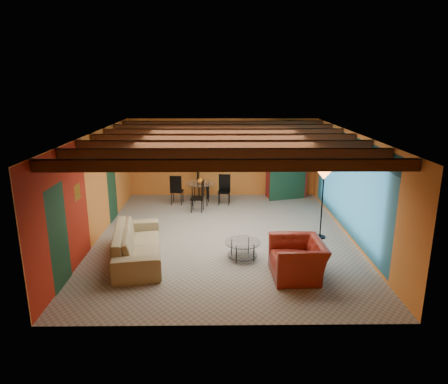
{
  "coord_description": "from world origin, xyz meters",
  "views": [
    {
      "loc": [
        -0.12,
        -9.92,
        3.94
      ],
      "look_at": [
        0.0,
        0.2,
        1.15
      ],
      "focal_mm": 32.46,
      "sensor_mm": 36.0,
      "label": 1
    }
  ],
  "objects_px": {
    "dining_table": "(200,190)",
    "potted_plant": "(288,126)",
    "sofa": "(138,244)",
    "vase": "(200,172)",
    "armchair": "(298,259)",
    "armoire": "(287,166)",
    "floor_lamp": "(322,205)",
    "coffee_table": "(243,250)"
  },
  "relations": [
    {
      "from": "armchair",
      "to": "coffee_table",
      "type": "height_order",
      "value": "armchair"
    },
    {
      "from": "sofa",
      "to": "potted_plant",
      "type": "height_order",
      "value": "potted_plant"
    },
    {
      "from": "armchair",
      "to": "floor_lamp",
      "type": "xyz_separation_m",
      "value": [
        1.0,
        2.15,
        0.5
      ]
    },
    {
      "from": "floor_lamp",
      "to": "vase",
      "type": "height_order",
      "value": "floor_lamp"
    },
    {
      "from": "sofa",
      "to": "armoire",
      "type": "height_order",
      "value": "armoire"
    },
    {
      "from": "armoire",
      "to": "coffee_table",
      "type": "bearing_deg",
      "value": -125.69
    },
    {
      "from": "dining_table",
      "to": "floor_lamp",
      "type": "bearing_deg",
      "value": -42.55
    },
    {
      "from": "coffee_table",
      "to": "armoire",
      "type": "height_order",
      "value": "armoire"
    },
    {
      "from": "dining_table",
      "to": "vase",
      "type": "xyz_separation_m",
      "value": [
        0.0,
        0.0,
        0.6
      ]
    },
    {
      "from": "sofa",
      "to": "vase",
      "type": "height_order",
      "value": "vase"
    },
    {
      "from": "armoire",
      "to": "potted_plant",
      "type": "xyz_separation_m",
      "value": [
        0.0,
        0.0,
        1.35
      ]
    },
    {
      "from": "coffee_table",
      "to": "vase",
      "type": "xyz_separation_m",
      "value": [
        -1.14,
        4.24,
        0.89
      ]
    },
    {
      "from": "coffee_table",
      "to": "potted_plant",
      "type": "distance_m",
      "value": 5.83
    },
    {
      "from": "sofa",
      "to": "dining_table",
      "type": "relative_size",
      "value": 1.33
    },
    {
      "from": "vase",
      "to": "floor_lamp",
      "type": "bearing_deg",
      "value": -42.55
    },
    {
      "from": "floor_lamp",
      "to": "sofa",
      "type": "bearing_deg",
      "value": -164.23
    },
    {
      "from": "armchair",
      "to": "dining_table",
      "type": "relative_size",
      "value": 0.62
    },
    {
      "from": "potted_plant",
      "to": "armchair",
      "type": "bearing_deg",
      "value": -96.79
    },
    {
      "from": "vase",
      "to": "armoire",
      "type": "bearing_deg",
      "value": 15.86
    },
    {
      "from": "dining_table",
      "to": "potted_plant",
      "type": "bearing_deg",
      "value": 15.86
    },
    {
      "from": "dining_table",
      "to": "vase",
      "type": "bearing_deg",
      "value": 0.0
    },
    {
      "from": "dining_table",
      "to": "vase",
      "type": "height_order",
      "value": "vase"
    },
    {
      "from": "armchair",
      "to": "vase",
      "type": "relative_size",
      "value": 5.98
    },
    {
      "from": "armchair",
      "to": "dining_table",
      "type": "distance_m",
      "value": 5.58
    },
    {
      "from": "dining_table",
      "to": "armoire",
      "type": "bearing_deg",
      "value": 15.86
    },
    {
      "from": "sofa",
      "to": "floor_lamp",
      "type": "relative_size",
      "value": 1.43
    },
    {
      "from": "armoire",
      "to": "potted_plant",
      "type": "height_order",
      "value": "potted_plant"
    },
    {
      "from": "floor_lamp",
      "to": "vase",
      "type": "relative_size",
      "value": 8.92
    },
    {
      "from": "armoire",
      "to": "dining_table",
      "type": "bearing_deg",
      "value": 179.64
    },
    {
      "from": "coffee_table",
      "to": "vase",
      "type": "distance_m",
      "value": 4.48
    },
    {
      "from": "armchair",
      "to": "vase",
      "type": "xyz_separation_m",
      "value": [
        -2.23,
        5.11,
        0.71
      ]
    },
    {
      "from": "armchair",
      "to": "dining_table",
      "type": "height_order",
      "value": "dining_table"
    },
    {
      "from": "coffee_table",
      "to": "vase",
      "type": "height_order",
      "value": "vase"
    },
    {
      "from": "vase",
      "to": "coffee_table",
      "type": "bearing_deg",
      "value": -74.89
    },
    {
      "from": "vase",
      "to": "armchair",
      "type": "bearing_deg",
      "value": -66.43
    },
    {
      "from": "sofa",
      "to": "armchair",
      "type": "relative_size",
      "value": 2.13
    },
    {
      "from": "sofa",
      "to": "floor_lamp",
      "type": "bearing_deg",
      "value": -83.58
    },
    {
      "from": "armchair",
      "to": "vase",
      "type": "distance_m",
      "value": 5.62
    },
    {
      "from": "armchair",
      "to": "armoire",
      "type": "xyz_separation_m",
      "value": [
        0.71,
        5.95,
        0.72
      ]
    },
    {
      "from": "sofa",
      "to": "dining_table",
      "type": "bearing_deg",
      "value": -25.67
    },
    {
      "from": "sofa",
      "to": "armchair",
      "type": "bearing_deg",
      "value": -113.63
    },
    {
      "from": "sofa",
      "to": "vase",
      "type": "xyz_separation_m",
      "value": [
        1.24,
        4.23,
        0.72
      ]
    }
  ]
}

